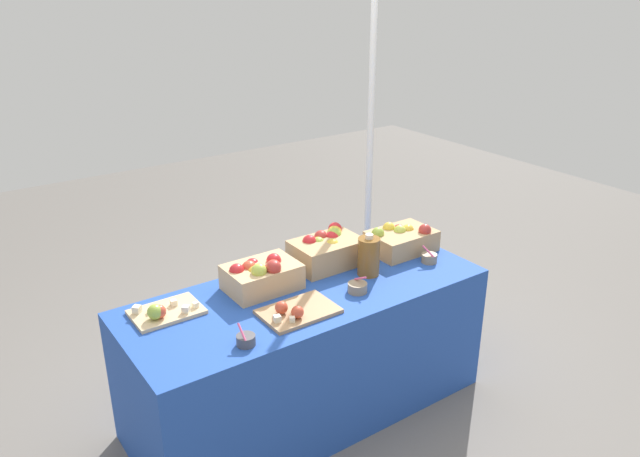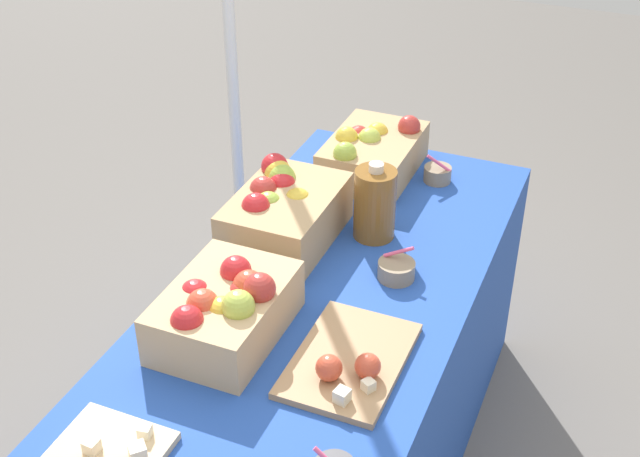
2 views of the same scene
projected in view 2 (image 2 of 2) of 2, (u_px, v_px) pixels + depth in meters
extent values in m
cube|color=#234CAD|center=(311.00, 411.00, 2.36)|extent=(1.90, 0.76, 0.74)
cube|color=tan|center=(373.00, 155.00, 2.72)|extent=(0.37, 0.26, 0.12)
sphere|color=gold|center=(377.00, 134.00, 2.74)|extent=(0.07, 0.07, 0.07)
sphere|color=gold|center=(347.00, 138.00, 2.69)|extent=(0.07, 0.07, 0.07)
sphere|color=#B2C64C|center=(369.00, 139.00, 2.69)|extent=(0.07, 0.07, 0.07)
sphere|color=#99B742|center=(345.00, 154.00, 2.58)|extent=(0.07, 0.07, 0.07)
sphere|color=#B2332D|center=(409.00, 127.00, 2.73)|extent=(0.07, 0.07, 0.07)
sphere|color=#B2332D|center=(359.00, 137.00, 2.75)|extent=(0.07, 0.07, 0.07)
cube|color=tan|center=(286.00, 217.00, 2.38)|extent=(0.38, 0.26, 0.15)
sphere|color=gold|center=(278.00, 173.00, 2.45)|extent=(0.08, 0.08, 0.08)
sphere|color=red|center=(282.00, 185.00, 2.41)|extent=(0.08, 0.08, 0.08)
sphere|color=gold|center=(298.00, 202.00, 2.36)|extent=(0.08, 0.08, 0.08)
sphere|color=#99B742|center=(282.00, 178.00, 2.43)|extent=(0.08, 0.08, 0.08)
sphere|color=red|center=(256.00, 207.00, 2.30)|extent=(0.08, 0.08, 0.08)
sphere|color=#99B742|center=(268.00, 205.00, 2.34)|extent=(0.08, 0.08, 0.08)
sphere|color=red|center=(275.00, 167.00, 2.46)|extent=(0.08, 0.08, 0.08)
sphere|color=#B2332D|center=(263.00, 190.00, 2.38)|extent=(0.08, 0.08, 0.08)
cube|color=tan|center=(225.00, 312.00, 2.04)|extent=(0.37, 0.26, 0.13)
sphere|color=red|center=(195.00, 295.00, 2.03)|extent=(0.08, 0.08, 0.08)
sphere|color=red|center=(187.00, 322.00, 1.91)|extent=(0.08, 0.08, 0.08)
sphere|color=#B2332D|center=(260.00, 289.00, 1.98)|extent=(0.08, 0.08, 0.08)
sphere|color=gold|center=(222.00, 312.00, 1.96)|extent=(0.08, 0.08, 0.08)
sphere|color=#B2C64C|center=(238.00, 306.00, 1.93)|extent=(0.08, 0.08, 0.08)
sphere|color=#D14C33|center=(249.00, 286.00, 2.02)|extent=(0.08, 0.08, 0.08)
sphere|color=#B2332D|center=(243.00, 296.00, 2.02)|extent=(0.08, 0.08, 0.08)
sphere|color=red|center=(236.00, 271.00, 2.06)|extent=(0.08, 0.08, 0.08)
sphere|color=#D14C33|center=(203.00, 305.00, 1.97)|extent=(0.08, 0.08, 0.08)
cube|color=tan|center=(349.00, 360.00, 1.98)|extent=(0.36, 0.25, 0.02)
cube|color=beige|center=(342.00, 396.00, 1.84)|extent=(0.04, 0.04, 0.03)
sphere|color=#D14C33|center=(329.00, 368.00, 1.90)|extent=(0.06, 0.06, 0.06)
cube|color=beige|center=(368.00, 385.00, 1.87)|extent=(0.04, 0.04, 0.03)
sphere|color=#D14C33|center=(368.00, 366.00, 1.90)|extent=(0.06, 0.06, 0.06)
cube|color=beige|center=(138.00, 452.00, 1.71)|extent=(0.05, 0.05, 0.03)
cube|color=beige|center=(145.00, 431.00, 1.76)|extent=(0.03, 0.03, 0.03)
cube|color=beige|center=(92.00, 446.00, 1.72)|extent=(0.03, 0.03, 0.03)
cylinder|color=gray|center=(396.00, 270.00, 2.25)|extent=(0.10, 0.10, 0.05)
cylinder|color=#EA598C|center=(399.00, 252.00, 2.24)|extent=(0.02, 0.08, 0.05)
cylinder|color=gray|center=(437.00, 174.00, 2.69)|extent=(0.09, 0.09, 0.05)
cylinder|color=#EA598C|center=(439.00, 164.00, 2.65)|extent=(0.04, 0.08, 0.06)
cylinder|color=brown|center=(375.00, 204.00, 2.38)|extent=(0.12, 0.12, 0.21)
cylinder|color=silver|center=(376.00, 168.00, 2.32)|extent=(0.04, 0.04, 0.02)
cylinder|color=white|center=(228.00, 3.00, 2.98)|extent=(0.04, 0.04, 2.26)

